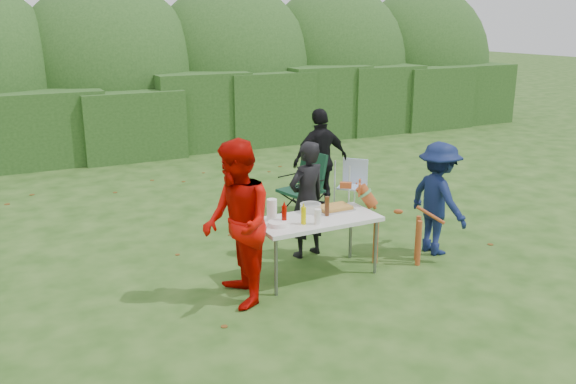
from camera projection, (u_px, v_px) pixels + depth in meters
name	position (u px, v px, depth m)	size (l,w,h in m)	color
ground	(296.00, 288.00, 7.10)	(80.00, 80.00, 0.00)	#1E4211
hedge_row	(128.00, 119.00, 13.69)	(22.00, 1.40, 1.70)	#23471C
shrub_backdrop	(111.00, 79.00, 14.85)	(20.00, 2.60, 3.20)	#3D6628
folding_table	(316.00, 222.00, 7.28)	(1.50, 0.70, 0.74)	silver
person_cook	(307.00, 200.00, 7.89)	(0.56, 0.37, 1.54)	black
person_red_jacket	(237.00, 224.00, 6.52)	(0.89, 0.69, 1.83)	#B90701
person_black_puffy	(320.00, 161.00, 9.74)	(0.98, 0.41, 1.67)	black
child	(438.00, 199.00, 8.00)	(0.97, 0.56, 1.50)	#0E1943
dog	(398.00, 224.00, 7.76)	(1.08, 0.43, 1.02)	#A1471F
camping_chair	(301.00, 187.00, 9.40)	(0.66, 0.66, 1.05)	#113423
lawn_chair	(352.00, 184.00, 10.00)	(0.47, 0.47, 0.80)	#4675D3
food_tray	(334.00, 209.00, 7.56)	(0.45, 0.30, 0.02)	#B7B7BA
focaccia_bread	(334.00, 207.00, 7.55)	(0.40, 0.26, 0.04)	#C38B3C
mustard_bottle	(304.00, 216.00, 7.02)	(0.06, 0.06, 0.20)	#D0CD01
ketchup_bottle	(284.00, 215.00, 7.02)	(0.06, 0.06, 0.22)	#8F0700
beer_bottle	(327.00, 206.00, 7.32)	(0.06, 0.06, 0.24)	#47230F
paper_towel_roll	(272.00, 210.00, 7.14)	(0.12, 0.12, 0.26)	white
cup_stack	(318.00, 217.00, 7.03)	(0.08, 0.08, 0.18)	white
pasta_bowl	(311.00, 208.00, 7.49)	(0.26, 0.26, 0.10)	silver
plate_stack	(278.00, 224.00, 6.98)	(0.24, 0.24, 0.05)	white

